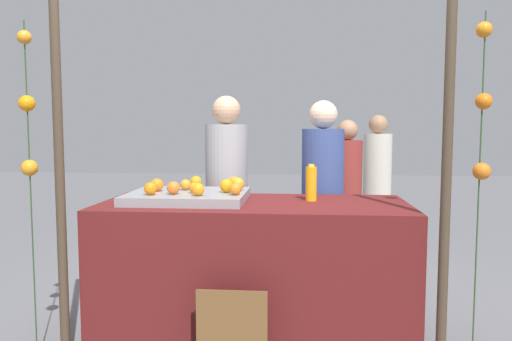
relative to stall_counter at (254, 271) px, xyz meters
name	(u,v)px	position (x,y,z in m)	size (l,w,h in m)	color
ground_plane	(254,339)	(0.00, 0.00, -0.47)	(24.00, 24.00, 0.00)	slate
stall_counter	(254,271)	(0.00, 0.00, 0.00)	(2.04, 0.88, 0.94)	#5B1919
orange_tray	(188,196)	(-0.45, 0.03, 0.50)	(0.79, 0.65, 0.06)	gray
orange_0	(227,186)	(-0.19, 0.02, 0.58)	(0.09, 0.09, 0.09)	orange
orange_1	(238,184)	(-0.12, 0.13, 0.58)	(0.09, 0.09, 0.09)	orange
orange_2	(198,189)	(-0.35, -0.15, 0.57)	(0.08, 0.08, 0.08)	orange
orange_3	(150,189)	(-0.66, -0.14, 0.57)	(0.08, 0.08, 0.08)	orange
orange_4	(235,189)	(-0.11, -0.09, 0.57)	(0.08, 0.08, 0.08)	orange
orange_5	(186,185)	(-0.50, 0.13, 0.57)	(0.07, 0.07, 0.07)	orange
orange_6	(173,188)	(-0.52, -0.09, 0.57)	(0.09, 0.09, 0.09)	orange
orange_7	(196,182)	(-0.45, 0.28, 0.57)	(0.08, 0.08, 0.08)	orange
orange_8	(234,183)	(-0.16, 0.22, 0.58)	(0.09, 0.09, 0.09)	orange
orange_9	(157,185)	(-0.68, 0.05, 0.58)	(0.09, 0.09, 0.09)	orange
orange_10	(194,188)	(-0.40, -0.03, 0.57)	(0.07, 0.07, 0.07)	orange
juice_bottle	(311,183)	(0.38, 0.10, 0.59)	(0.08, 0.08, 0.25)	#FAA215
chalkboard_sign	(232,337)	(-0.07, -0.58, -0.21)	(0.40, 0.03, 0.55)	brown
vendor_left	(227,208)	(-0.29, 0.68, 0.32)	(0.34, 0.34, 1.70)	#99999E
vendor_right	(322,212)	(0.49, 0.67, 0.30)	(0.33, 0.33, 1.66)	#384C8C
crowd_person_0	(377,189)	(1.20, 2.46, 0.27)	(0.32, 0.32, 1.59)	beige
crowd_person_1	(346,200)	(0.78, 1.77, 0.24)	(0.31, 0.31, 1.52)	maroon
canopy_post_left	(60,189)	(-1.10, -0.48, 0.61)	(0.06, 0.06, 2.16)	#473828
canopy_post_right	(446,193)	(1.10, -0.48, 0.61)	(0.06, 0.06, 2.16)	#473828
garland_strand_left	(28,119)	(-1.29, -0.48, 1.02)	(0.10, 0.10, 2.06)	#2D4C23
garland_strand_right	(483,115)	(1.28, -0.47, 1.04)	(0.10, 0.10, 2.06)	#2D4C23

